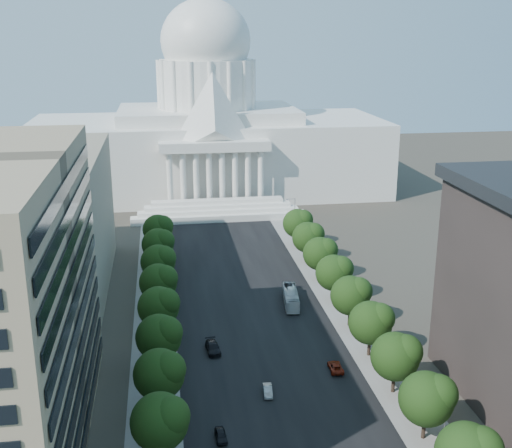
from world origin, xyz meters
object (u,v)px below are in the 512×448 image
car_red (335,367)px  car_dark_b (213,348)px  car_silver (268,391)px  city_bus (291,297)px  car_dark_a (221,436)px

car_red → car_dark_b: size_ratio=0.84×
car_silver → car_red: 13.55m
city_bus → car_dark_b: bearing=-127.7°
car_red → city_bus: size_ratio=0.40×
car_dark_b → car_dark_a: bearing=-98.2°
car_dark_a → car_dark_b: car_dark_b is taller
car_silver → car_red: car_red is taller
car_silver → car_dark_b: 16.72m
city_bus → car_dark_a: bearing=-106.5°
car_dark_a → car_red: size_ratio=0.82×
car_dark_a → car_silver: size_ratio=0.97×
car_dark_b → car_red: bearing=-31.6°
car_silver → city_bus: bearing=77.1°
car_silver → city_bus: city_bus is taller
car_silver → car_dark_a: bearing=-124.1°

